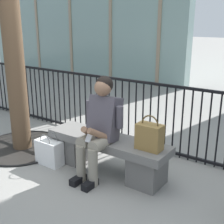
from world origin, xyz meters
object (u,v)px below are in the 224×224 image
object	(u,v)px
seated_person_with_phone	(100,125)
shopping_bag	(49,152)
handbag_on_bench	(149,136)
stone_bench	(107,151)

from	to	relation	value
seated_person_with_phone	shopping_bag	world-z (taller)	seated_person_with_phone
seated_person_with_phone	shopping_bag	bearing A→B (deg)	-167.52
seated_person_with_phone	handbag_on_bench	distance (m)	0.61
seated_person_with_phone	handbag_on_bench	bearing A→B (deg)	11.29
stone_bench	seated_person_with_phone	distance (m)	0.40
seated_person_with_phone	handbag_on_bench	xyz separation A→B (m)	(0.59, 0.12, -0.05)
seated_person_with_phone	shopping_bag	size ratio (longest dim) A/B	2.78
stone_bench	seated_person_with_phone	world-z (taller)	seated_person_with_phone
shopping_bag	stone_bench	bearing A→B (deg)	21.47
stone_bench	shopping_bag	size ratio (longest dim) A/B	3.68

